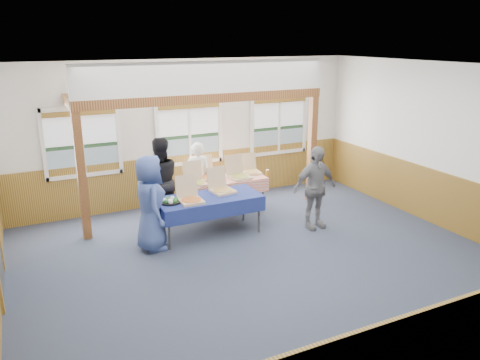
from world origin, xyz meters
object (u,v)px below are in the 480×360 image
table_left (209,200)px  person_grey (315,188)px  woman_black (160,181)px  man_blue (150,203)px  table_right (227,181)px  woman_white (198,177)px

table_left → person_grey: person_grey is taller
woman_black → man_blue: bearing=69.1°
table_right → person_grey: 1.95m
table_left → woman_white: bearing=54.8°
woman_white → man_blue: size_ratio=0.89×
woman_black → man_blue: woman_black is taller
table_right → table_left: bearing=-140.4°
table_left → woman_white: woman_white is taller
man_blue → table_left: bearing=-80.7°
table_left → woman_black: woman_black is taller
man_blue → woman_white: bearing=-43.1°
table_left → woman_black: bearing=100.1°
table_right → person_grey: bearing=-62.0°
table_left → woman_black: 1.20m
man_blue → person_grey: bearing=-95.7°
man_blue → person_grey: size_ratio=1.04×
table_left → table_right: (0.79, 0.95, -0.01)m
table_right → man_blue: size_ratio=1.02×
woman_white → person_grey: bearing=153.8°
woman_white → person_grey: (1.73, -1.85, 0.06)m
table_right → woman_white: size_ratio=1.15×
table_left → table_right: bearing=26.7°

